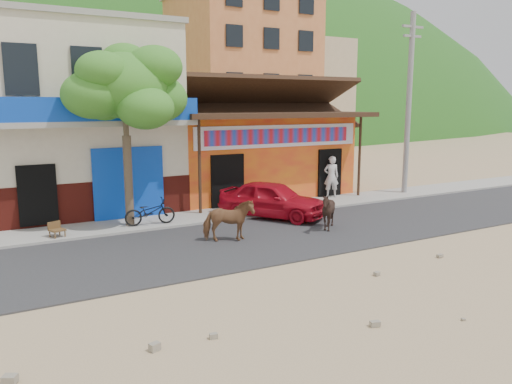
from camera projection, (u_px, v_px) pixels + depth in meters
The scene contains 16 objects.
ground at pixel (348, 253), 14.02m from camera, with size 120.00×120.00×0.00m, color #9E825B.
road at pixel (299, 233), 16.17m from camera, with size 60.00×5.00×0.04m, color #28282B.
sidewalk at pixel (248, 212), 19.18m from camera, with size 60.00×2.00×0.12m, color gray.
dance_club at pixel (245, 155), 23.27m from camera, with size 8.00×6.00×3.60m, color orange.
cafe_building at pixel (75, 121), 19.40m from camera, with size 7.00×6.00×7.00m, color beige.
apartment_front at pixel (241, 79), 37.95m from camera, with size 9.00×9.00×12.00m, color #CC723F.
apartment_rear at pixel (296, 95), 47.58m from camera, with size 8.00×8.00×10.00m, color tan.
hillside at pixel (40, 49), 72.25m from camera, with size 100.00×40.00×24.00m, color #194C14.
tree at pixel (126, 136), 16.28m from camera, with size 3.00×3.00×6.00m, color #2D721E, non-canonical shape.
utility_pole at pixel (409, 105), 22.38m from camera, with size 0.24×0.24×8.00m, color gray.
cow_tan at pixel (228, 221), 14.99m from camera, with size 0.69×1.51×1.28m, color brown.
cow_dark at pixel (328, 211), 16.37m from camera, with size 1.01×1.14×1.25m, color black.
red_car at pixel (272, 199), 18.20m from camera, with size 1.59×3.94×1.34m, color #B10C1D.
scooter at pixel (150, 212), 16.76m from camera, with size 0.59×1.69×0.89m, color black.
pedestrian at pixel (331, 177), 21.76m from camera, with size 0.66×0.43×1.80m, color silver.
cafe_chair_left at pixel (57, 223), 15.22m from camera, with size 0.40×0.40×0.86m, color #4F301A, non-canonical shape.
Camera 1 is at (-8.81, -10.56, 4.13)m, focal length 35.00 mm.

